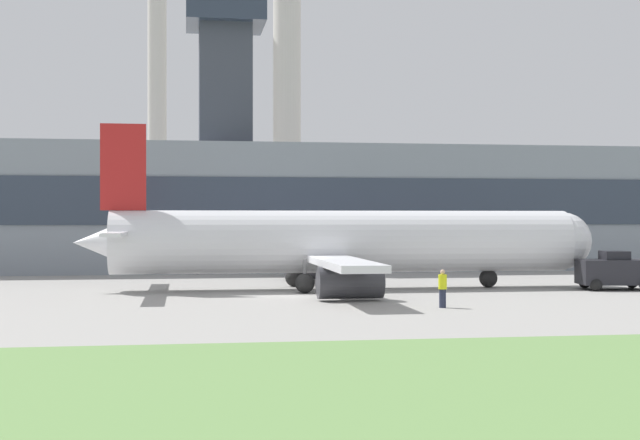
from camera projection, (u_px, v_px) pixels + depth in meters
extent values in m
plane|color=#999691|center=(300.00, 296.00, 47.70)|extent=(400.00, 400.00, 0.00)
cube|color=gray|center=(259.00, 209.00, 73.82)|extent=(82.46, 14.79, 9.88)
cube|color=#2D3847|center=(267.00, 201.00, 66.45)|extent=(80.81, 0.16, 3.56)
cube|color=#383D47|center=(225.00, 148.00, 73.38)|extent=(4.25, 4.25, 19.95)
cube|color=#283342|center=(225.00, 6.00, 73.36)|extent=(6.38, 6.38, 3.40)
cylinder|color=beige|center=(157.00, 112.00, 105.17)|extent=(2.22, 2.22, 33.31)
cylinder|color=beige|center=(236.00, 129.00, 105.78)|extent=(2.20, 2.20, 29.43)
cylinder|color=#4C4C51|center=(236.00, 3.00, 105.75)|extent=(2.53, 2.53, 0.66)
cylinder|color=beige|center=(287.00, 78.00, 103.97)|extent=(3.24, 3.24, 41.06)
cylinder|color=silver|center=(345.00, 242.00, 52.00)|extent=(26.89, 3.62, 3.62)
sphere|color=silver|center=(563.00, 241.00, 54.02)|extent=(3.44, 3.44, 3.44)
cone|color=silver|center=(109.00, 243.00, 49.98)|extent=(3.98, 3.44, 3.44)
cube|color=#B21E1E|center=(123.00, 167.00, 50.08)|extent=(2.53, 0.24, 4.88)
cube|color=silver|center=(116.00, 234.00, 46.49)|extent=(1.02, 7.25, 0.20)
cube|color=silver|center=(125.00, 232.00, 53.65)|extent=(1.02, 7.25, 0.20)
cube|color=silver|center=(343.00, 263.00, 45.11)|extent=(2.26, 12.08, 0.36)
cube|color=silver|center=(306.00, 253.00, 58.49)|extent=(2.26, 12.08, 0.36)
cylinder|color=#333338|center=(350.00, 283.00, 44.68)|extent=(3.28, 1.62, 1.62)
cylinder|color=#333338|center=(310.00, 267.00, 59.01)|extent=(3.28, 1.62, 1.62)
cylinder|color=#59595B|center=(488.00, 267.00, 53.32)|extent=(0.20, 0.20, 1.33)
sphere|color=black|center=(488.00, 278.00, 53.32)|extent=(1.09, 1.09, 1.09)
cylinder|color=#59595B|center=(305.00, 271.00, 49.22)|extent=(0.20, 0.20, 1.33)
sphere|color=black|center=(305.00, 283.00, 49.22)|extent=(1.09, 1.09, 1.09)
cylinder|color=#59595B|center=(294.00, 267.00, 53.98)|extent=(0.20, 0.20, 1.33)
sphere|color=black|center=(294.00, 278.00, 53.99)|extent=(1.09, 1.09, 1.09)
cube|color=#232328|center=(614.00, 272.00, 51.62)|extent=(4.29, 2.72, 1.43)
cube|color=black|center=(614.00, 255.00, 51.62)|extent=(1.61, 1.71, 0.50)
sphere|color=black|center=(632.00, 282.00, 52.68)|extent=(0.70, 0.70, 0.70)
sphere|color=black|center=(596.00, 285.00, 50.56)|extent=(0.70, 0.70, 0.70)
sphere|color=black|center=(585.00, 282.00, 52.64)|extent=(0.70, 0.70, 0.70)
cylinder|color=#23283D|center=(443.00, 298.00, 41.24)|extent=(0.32, 0.32, 0.86)
cylinder|color=yellow|center=(443.00, 282.00, 41.24)|extent=(0.40, 0.40, 0.68)
sphere|color=tan|center=(443.00, 272.00, 41.24)|extent=(0.23, 0.23, 0.23)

